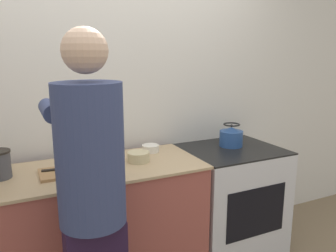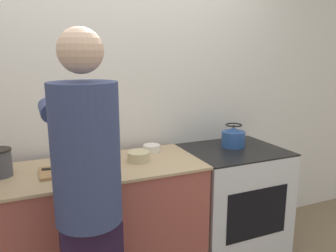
% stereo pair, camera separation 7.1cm
% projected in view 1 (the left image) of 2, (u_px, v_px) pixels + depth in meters
% --- Properties ---
extents(wall_back, '(8.00, 0.05, 2.60)m').
position_uv_depth(wall_back, '(116.00, 96.00, 2.52)').
color(wall_back, silver).
rests_on(wall_back, ground_plane).
extents(counter, '(1.64, 0.63, 0.90)m').
position_uv_depth(counter, '(82.00, 234.00, 2.17)').
color(counter, '#9E4C42').
rests_on(counter, ground_plane).
extents(oven, '(0.75, 0.65, 0.88)m').
position_uv_depth(oven, '(230.00, 200.00, 2.70)').
color(oven, silver).
rests_on(oven, ground_plane).
extents(person, '(0.36, 0.60, 1.74)m').
position_uv_depth(person, '(92.00, 195.00, 1.59)').
color(person, '#25152F').
rests_on(person, ground_plane).
extents(cutting_board, '(0.33, 0.22, 0.02)m').
position_uv_depth(cutting_board, '(68.00, 172.00, 2.03)').
color(cutting_board, '#A87A4C').
rests_on(cutting_board, counter).
extents(knife, '(0.25, 0.07, 0.01)m').
position_uv_depth(knife, '(61.00, 169.00, 2.03)').
color(knife, silver).
rests_on(knife, cutting_board).
extents(kettle, '(0.19, 0.19, 0.19)m').
position_uv_depth(kettle, '(231.00, 137.00, 2.66)').
color(kettle, '#284C8C').
rests_on(kettle, oven).
extents(bowl_prep, '(0.13, 0.13, 0.05)m').
position_uv_depth(bowl_prep, '(151.00, 148.00, 2.47)').
color(bowl_prep, silver).
rests_on(bowl_prep, counter).
extents(bowl_mixing, '(0.15, 0.15, 0.07)m').
position_uv_depth(bowl_mixing, '(138.00, 157.00, 2.24)').
color(bowl_mixing, '#C6B789').
rests_on(bowl_mixing, counter).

